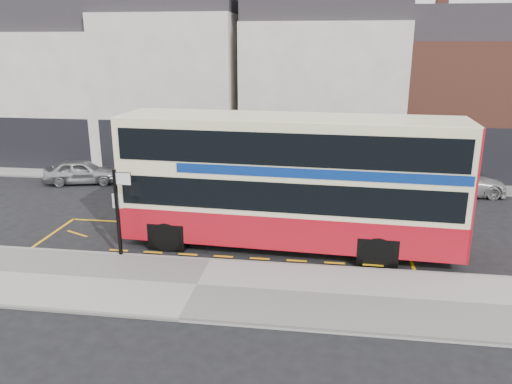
# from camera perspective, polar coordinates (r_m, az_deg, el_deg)

# --- Properties ---
(ground) EXTENTS (120.00, 120.00, 0.00)m
(ground) POSITION_cam_1_polar(r_m,az_deg,el_deg) (18.10, -4.92, -7.58)
(ground) COLOR black
(ground) RESTS_ON ground
(pavement) EXTENTS (40.00, 4.00, 0.15)m
(pavement) POSITION_cam_1_polar(r_m,az_deg,el_deg) (16.06, -6.77, -10.66)
(pavement) COLOR #A09D97
(pavement) RESTS_ON ground
(kerb) EXTENTS (40.00, 0.15, 0.15)m
(kerb) POSITION_cam_1_polar(r_m,az_deg,el_deg) (17.74, -5.19, -7.85)
(kerb) COLOR gray
(kerb) RESTS_ON ground
(far_pavement) EXTENTS (50.00, 3.00, 0.15)m
(far_pavement) POSITION_cam_1_polar(r_m,az_deg,el_deg) (28.30, 0.01, 1.64)
(far_pavement) COLOR #A09D97
(far_pavement) RESTS_ON ground
(road_markings) EXTENTS (14.00, 3.40, 0.01)m
(road_markings) POSITION_cam_1_polar(r_m,az_deg,el_deg) (19.53, -3.88, -5.67)
(road_markings) COLOR #F4A50C
(road_markings) RESTS_ON ground
(terrace_far_left) EXTENTS (8.00, 8.01, 10.80)m
(terrace_far_left) POSITION_cam_1_polar(r_m,az_deg,el_deg) (35.65, -21.50, 11.38)
(terrace_far_left) COLOR white
(terrace_far_left) RESTS_ON ground
(terrace_left) EXTENTS (8.00, 8.01, 11.80)m
(terrace_left) POSITION_cam_1_polar(r_m,az_deg,el_deg) (32.49, -8.87, 12.78)
(terrace_left) COLOR beige
(terrace_left) RESTS_ON ground
(terrace_green_shop) EXTENTS (9.00, 8.01, 11.30)m
(terrace_green_shop) POSITION_cam_1_polar(r_m,az_deg,el_deg) (31.14, 7.60, 12.21)
(terrace_green_shop) COLOR white
(terrace_green_shop) RESTS_ON ground
(terrace_right) EXTENTS (9.00, 8.01, 10.30)m
(terrace_right) POSITION_cam_1_polar(r_m,az_deg,el_deg) (32.36, 23.97, 10.23)
(terrace_right) COLOR brown
(terrace_right) RESTS_ON ground
(double_decker_bus) EXTENTS (12.45, 3.43, 4.93)m
(double_decker_bus) POSITION_cam_1_polar(r_m,az_deg,el_deg) (18.29, 3.94, 1.33)
(double_decker_bus) COLOR #F7F1BC
(double_decker_bus) RESTS_ON ground
(bus_stop_post) EXTENTS (0.78, 0.13, 3.12)m
(bus_stop_post) POSITION_cam_1_polar(r_m,az_deg,el_deg) (18.01, -15.42, -1.39)
(bus_stop_post) COLOR black
(bus_stop_post) RESTS_ON pavement
(car_silver) EXTENTS (4.16, 2.44, 1.33)m
(car_silver) POSITION_cam_1_polar(r_m,az_deg,el_deg) (28.92, -19.28, 2.22)
(car_silver) COLOR #A7A8AC
(car_silver) RESTS_ON ground
(car_grey) EXTENTS (4.21, 2.16, 1.32)m
(car_grey) POSITION_cam_1_polar(r_m,az_deg,el_deg) (26.32, -2.63, 1.78)
(car_grey) COLOR #43444B
(car_grey) RESTS_ON ground
(car_white) EXTENTS (4.84, 2.34, 1.36)m
(car_white) POSITION_cam_1_polar(r_m,az_deg,el_deg) (27.20, 22.10, 1.08)
(car_white) COLOR #BABABA
(car_white) RESTS_ON ground
(street_tree_right) EXTENTS (2.12, 2.12, 4.58)m
(street_tree_right) POSITION_cam_1_polar(r_m,az_deg,el_deg) (27.60, 9.41, 7.49)
(street_tree_right) COLOR #301D15
(street_tree_right) RESTS_ON ground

